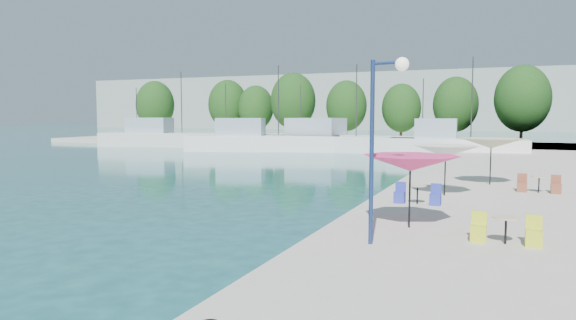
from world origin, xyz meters
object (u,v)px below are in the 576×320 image
at_px(trawler_04, 453,146).
at_px(trawler_02, 260,142).
at_px(street_lamp, 383,117).
at_px(umbrella_cream, 491,143).
at_px(trawler_01, 166,138).
at_px(umbrella_white, 446,151).
at_px(trawler_03, 335,142).
at_px(umbrella_pink, 410,163).

bearing_deg(trawler_04, trawler_02, 176.50).
xyz_separation_m(trawler_02, street_lamp, (23.15, -39.83, 3.02)).
bearing_deg(street_lamp, umbrella_cream, 88.05).
relative_size(trawler_01, umbrella_white, 6.49).
relative_size(trawler_02, trawler_04, 1.35).
relative_size(trawler_01, umbrella_cream, 6.08).
xyz_separation_m(trawler_03, umbrella_pink, (15.31, -40.48, 1.57)).
bearing_deg(trawler_02, trawler_01, 152.03).
height_order(trawler_01, trawler_03, same).
bearing_deg(trawler_04, street_lamp, -90.75).
xyz_separation_m(trawler_01, trawler_03, (23.42, 0.27, -0.00)).
relative_size(umbrella_white, umbrella_cream, 0.94).
height_order(trawler_02, street_lamp, trawler_02).
distance_m(umbrella_pink, street_lamp, 2.95).
height_order(trawler_01, street_lamp, trawler_01).
bearing_deg(trawler_03, street_lamp, -62.54).
distance_m(trawler_01, trawler_02, 15.54).
relative_size(trawler_04, street_lamp, 2.67).
height_order(trawler_03, street_lamp, trawler_03).
xyz_separation_m(trawler_02, trawler_04, (21.44, -0.10, 0.00)).
bearing_deg(trawler_01, trawler_03, -12.50).
relative_size(umbrella_white, street_lamp, 0.57).
bearing_deg(trawler_03, trawler_01, -171.11).
bearing_deg(trawler_03, umbrella_cream, -50.60).
bearing_deg(umbrella_pink, street_lamp, -96.93).
bearing_deg(trawler_03, trawler_02, -150.37).
xyz_separation_m(umbrella_cream, street_lamp, (-2.39, -14.28, 1.38)).
xyz_separation_m(trawler_01, trawler_02, (15.26, -2.93, 0.00)).
xyz_separation_m(umbrella_pink, umbrella_white, (0.33, 7.18, -0.08)).
relative_size(trawler_01, trawler_04, 1.39).
bearing_deg(umbrella_white, umbrella_cream, 68.94).
bearing_deg(trawler_04, umbrella_white, -88.75).
distance_m(trawler_01, street_lamp, 57.56).
bearing_deg(trawler_03, umbrella_white, -56.61).
bearing_deg(trawler_02, trawler_04, -17.39).
distance_m(trawler_04, street_lamp, 39.88).
bearing_deg(umbrella_cream, trawler_03, 121.17).
height_order(trawler_02, umbrella_white, trawler_02).
bearing_deg(street_lamp, umbrella_pink, 90.61).
xyz_separation_m(trawler_03, umbrella_white, (15.63, -33.30, 1.49)).
bearing_deg(umbrella_white, trawler_02, 128.32).
bearing_deg(umbrella_cream, umbrella_pink, -100.05).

